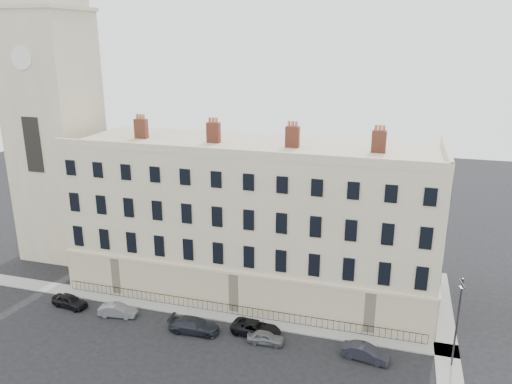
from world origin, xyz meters
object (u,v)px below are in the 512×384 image
Objects in this scene: car_d at (256,328)px; car_f at (365,353)px; car_b at (118,310)px; car_c at (194,325)px; streetlamp at (457,319)px; car_a at (70,301)px; car_e at (266,338)px.

car_d is 9.54m from car_f.
car_f is (22.81, -0.21, 0.04)m from car_b.
car_c is 0.59× the size of streetlamp.
car_a is 18.68m from car_d.
car_f reaches higher than car_b.
car_d is at bearing -95.47° from car_b.
car_e is 0.83× the size of car_f.
car_c is (7.94, -0.45, 0.07)m from car_b.
car_d is at bearing 169.17° from streetlamp.
car_f is at bearing -98.98° from car_b.
car_e is at bearing -99.68° from car_b.
streetlamp reaches higher than car_e.
car_a is 1.15× the size of car_e.
car_d is (5.37, 1.15, -0.05)m from car_c.
car_f is (28.17, -0.39, 0.00)m from car_a.
streetlamp reaches higher than car_b.
streetlamp is (6.65, 0.94, 3.64)m from car_f.
car_d is 1.39× the size of car_e.
car_a is at bearing 169.93° from streetlamp.
car_b is 14.47m from car_e.
car_f is 7.64m from streetlamp.
car_c reaches higher than car_b.
car_f is at bearing -92.41° from car_c.
car_b is 0.80× the size of car_d.
car_f reaches higher than car_e.
car_d is (18.67, 0.51, -0.01)m from car_a.
car_b is 0.78× the size of car_c.
car_d is at bearing -80.43° from car_a.
car_b reaches higher than car_e.
streetlamp is (16.15, 0.04, 3.66)m from car_d.
car_a reaches higher than car_e.
car_e is at bearing 173.01° from streetlamp.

